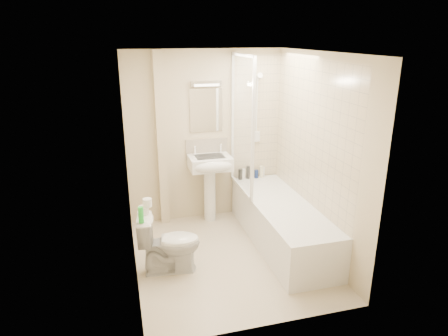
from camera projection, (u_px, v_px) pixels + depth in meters
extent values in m
plane|color=beige|center=(229.00, 257.00, 4.86)|extent=(2.50, 2.50, 0.00)
cube|color=beige|center=(205.00, 137.00, 5.62)|extent=(2.20, 0.02, 2.40)
cube|color=beige|center=(129.00, 172.00, 4.20)|extent=(0.02, 2.50, 2.40)
cube|color=beige|center=(318.00, 156.00, 4.75)|extent=(0.02, 2.50, 2.40)
cube|color=white|center=(229.00, 52.00, 4.09)|extent=(2.20, 2.50, 0.02)
cube|color=beige|center=(256.00, 119.00, 5.72)|extent=(0.70, 0.01, 1.75)
cube|color=beige|center=(312.00, 134.00, 4.83)|extent=(0.01, 2.10, 1.75)
cube|color=beige|center=(161.00, 141.00, 5.41)|extent=(0.12, 0.12, 2.40)
cube|color=beige|center=(207.00, 149.00, 5.67)|extent=(0.60, 0.02, 0.30)
cube|color=white|center=(206.00, 110.00, 5.49)|extent=(0.46, 0.01, 0.60)
cube|color=silver|center=(206.00, 83.00, 5.35)|extent=(0.42, 0.07, 0.07)
cube|color=white|center=(281.00, 223.00, 5.11)|extent=(0.70, 2.10, 0.55)
cube|color=white|center=(282.00, 208.00, 5.04)|extent=(0.56, 1.96, 0.05)
cube|color=white|center=(242.00, 125.00, 5.23)|extent=(0.01, 0.90, 1.80)
cube|color=white|center=(233.00, 118.00, 5.62)|extent=(0.04, 0.04, 1.80)
cube|color=white|center=(253.00, 132.00, 4.81)|extent=(0.04, 0.04, 1.80)
cube|color=white|center=(243.00, 55.00, 4.95)|extent=(0.04, 0.90, 0.04)
cube|color=white|center=(241.00, 187.00, 5.51)|extent=(0.04, 0.90, 0.03)
cylinder|color=white|center=(257.00, 110.00, 5.66)|extent=(0.02, 0.02, 0.90)
cylinder|color=white|center=(256.00, 141.00, 5.80)|extent=(0.05, 0.05, 0.02)
cylinder|color=white|center=(257.00, 78.00, 5.52)|extent=(0.05, 0.05, 0.02)
cylinder|color=white|center=(259.00, 76.00, 5.45)|extent=(0.08, 0.11, 0.11)
cube|color=white|center=(256.00, 136.00, 5.78)|extent=(0.10, 0.05, 0.14)
cylinder|color=white|center=(256.00, 107.00, 5.62)|extent=(0.01, 0.13, 0.84)
cylinder|color=white|center=(210.00, 195.00, 5.73)|extent=(0.17, 0.17, 0.77)
cube|color=white|center=(210.00, 162.00, 5.54)|extent=(0.58, 0.44, 0.18)
ellipsoid|color=white|center=(213.00, 166.00, 5.39)|extent=(0.58, 0.24, 0.18)
cube|color=silver|center=(210.00, 158.00, 5.52)|extent=(0.40, 0.29, 0.04)
cylinder|color=white|center=(195.00, 151.00, 5.55)|extent=(0.03, 0.03, 0.10)
cylinder|color=white|center=(221.00, 149.00, 5.64)|extent=(0.03, 0.03, 0.10)
sphere|color=white|center=(195.00, 147.00, 5.53)|extent=(0.04, 0.04, 0.04)
sphere|color=white|center=(221.00, 145.00, 5.62)|extent=(0.04, 0.04, 0.04)
cylinder|color=black|center=(240.00, 174.00, 5.84)|extent=(0.06, 0.06, 0.16)
cylinder|color=white|center=(243.00, 174.00, 5.85)|extent=(0.06, 0.06, 0.16)
cylinder|color=black|center=(248.00, 172.00, 5.87)|extent=(0.05, 0.05, 0.19)
cylinder|color=navy|center=(256.00, 174.00, 5.91)|extent=(0.06, 0.06, 0.12)
cylinder|color=beige|center=(261.00, 172.00, 5.92)|extent=(0.06, 0.06, 0.18)
cylinder|color=silver|center=(263.00, 172.00, 5.93)|extent=(0.05, 0.05, 0.15)
imported|color=white|center=(169.00, 243.00, 4.49)|extent=(0.54, 0.77, 0.70)
cylinder|color=white|center=(144.00, 210.00, 4.38)|extent=(0.12, 0.12, 0.09)
cylinder|color=white|center=(147.00, 203.00, 4.35)|extent=(0.10, 0.10, 0.09)
cylinder|color=green|center=(141.00, 215.00, 4.17)|extent=(0.06, 0.06, 0.18)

